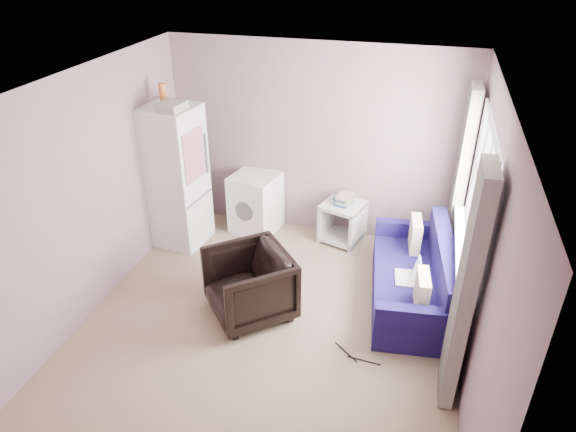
{
  "coord_description": "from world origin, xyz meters",
  "views": [
    {
      "loc": [
        1.29,
        -3.89,
        3.62
      ],
      "look_at": [
        0.05,
        0.6,
        1.0
      ],
      "focal_mm": 32.0,
      "sensor_mm": 36.0,
      "label": 1
    }
  ],
  "objects_px": {
    "armchair": "(249,282)",
    "side_table": "(343,219)",
    "fridge": "(176,176)",
    "washing_machine": "(256,202)",
    "sofa": "(416,281)"
  },
  "relations": [
    {
      "from": "washing_machine",
      "to": "sofa",
      "type": "relative_size",
      "value": 0.44
    },
    {
      "from": "side_table",
      "to": "sofa",
      "type": "height_order",
      "value": "sofa"
    },
    {
      "from": "washing_machine",
      "to": "side_table",
      "type": "distance_m",
      "value": 1.19
    },
    {
      "from": "fridge",
      "to": "sofa",
      "type": "height_order",
      "value": "fridge"
    },
    {
      "from": "fridge",
      "to": "washing_machine",
      "type": "height_order",
      "value": "fridge"
    },
    {
      "from": "fridge",
      "to": "sofa",
      "type": "xyz_separation_m",
      "value": [
        3.03,
        -0.53,
        -0.63
      ]
    },
    {
      "from": "armchair",
      "to": "side_table",
      "type": "xyz_separation_m",
      "value": [
        0.68,
        1.72,
        -0.09
      ]
    },
    {
      "from": "side_table",
      "to": "washing_machine",
      "type": "bearing_deg",
      "value": -179.1
    },
    {
      "from": "armchair",
      "to": "fridge",
      "type": "distance_m",
      "value": 1.87
    },
    {
      "from": "washing_machine",
      "to": "sofa",
      "type": "distance_m",
      "value": 2.43
    },
    {
      "from": "armchair",
      "to": "sofa",
      "type": "distance_m",
      "value": 1.8
    },
    {
      "from": "sofa",
      "to": "armchair",
      "type": "bearing_deg",
      "value": -165.46
    },
    {
      "from": "fridge",
      "to": "sofa",
      "type": "distance_m",
      "value": 3.14
    },
    {
      "from": "armchair",
      "to": "washing_machine",
      "type": "xyz_separation_m",
      "value": [
        -0.5,
        1.7,
        0.01
      ]
    },
    {
      "from": "armchair",
      "to": "sofa",
      "type": "bearing_deg",
      "value": 70.34
    }
  ]
}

